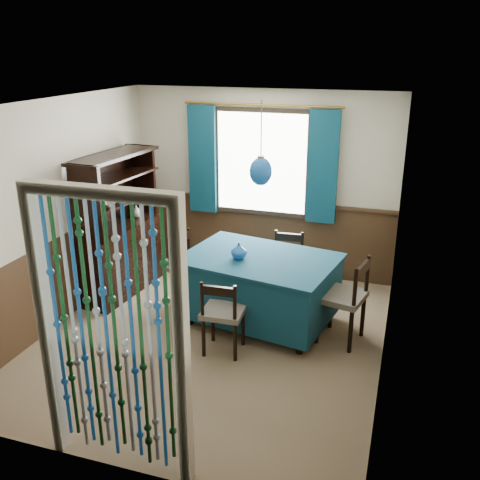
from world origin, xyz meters
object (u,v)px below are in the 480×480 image
(vase_table, at_px, (239,251))
(bowl_shelf, at_px, (108,204))
(chair_right, at_px, (345,298))
(dining_table, at_px, (259,285))
(chair_far, at_px, (287,264))
(chair_near, at_px, (223,313))
(chair_left, at_px, (190,267))
(pendant_lamp, at_px, (261,171))
(vase_sideboard, at_px, (136,210))
(sideboard, at_px, (120,245))

(vase_table, bearing_deg, bowl_shelf, 176.60)
(chair_right, bearing_deg, dining_table, 95.56)
(chair_right, height_order, bowl_shelf, bowl_shelf)
(dining_table, bearing_deg, chair_far, 88.62)
(dining_table, height_order, vase_table, vase_table)
(dining_table, xyz_separation_m, chair_near, (-0.18, -0.74, -0.01))
(vase_table, bearing_deg, chair_far, 66.61)
(chair_left, relative_size, chair_right, 0.95)
(pendant_lamp, distance_m, vase_sideboard, 2.14)
(chair_right, distance_m, sideboard, 2.94)
(chair_left, xyz_separation_m, vase_sideboard, (-0.95, 0.48, 0.50))
(chair_left, relative_size, pendant_lamp, 1.03)
(chair_near, relative_size, chair_far, 1.01)
(bowl_shelf, distance_m, vase_sideboard, 0.71)
(chair_far, bearing_deg, sideboard, 7.94)
(chair_left, height_order, chair_right, chair_right)
(chair_left, distance_m, pendant_lamp, 1.60)
(chair_left, relative_size, bowl_shelf, 4.88)
(chair_far, relative_size, chair_right, 0.87)
(bowl_shelf, bearing_deg, vase_sideboard, 90.00)
(sideboard, xyz_separation_m, vase_table, (1.72, -0.39, 0.27))
(dining_table, xyz_separation_m, sideboard, (-1.93, 0.30, 0.16))
(vase_table, height_order, bowl_shelf, bowl_shelf)
(chair_left, bearing_deg, vase_table, 83.72)
(chair_left, xyz_separation_m, pendant_lamp, (0.92, -0.19, 1.29))
(chair_near, distance_m, pendant_lamp, 1.53)
(chair_right, xyz_separation_m, vase_sideboard, (-2.84, 0.79, 0.47))
(chair_near, distance_m, chair_left, 1.19)
(dining_table, relative_size, chair_far, 2.20)
(vase_table, distance_m, vase_sideboard, 1.83)
(chair_right, height_order, pendant_lamp, pendant_lamp)
(vase_table, xyz_separation_m, vase_sideboard, (-1.66, 0.76, 0.09))
(chair_far, distance_m, sideboard, 2.13)
(dining_table, bearing_deg, pendant_lamp, -124.93)
(dining_table, relative_size, chair_near, 2.19)
(chair_right, xyz_separation_m, bowl_shelf, (-2.84, 0.12, 0.74))
(vase_table, bearing_deg, chair_left, 158.33)
(pendant_lamp, height_order, vase_sideboard, pendant_lamp)
(sideboard, distance_m, bowl_shelf, 0.70)
(chair_far, distance_m, bowl_shelf, 2.29)
(chair_right, bearing_deg, vase_table, 101.43)
(bowl_shelf, bearing_deg, sideboard, 101.63)
(dining_table, distance_m, chair_left, 0.94)
(chair_left, bearing_deg, chair_far, 132.23)
(vase_table, xyz_separation_m, bowl_shelf, (-1.66, 0.10, 0.36))
(chair_near, bearing_deg, vase_sideboard, 137.25)
(chair_far, height_order, vase_table, vase_table)
(chair_far, xyz_separation_m, chair_right, (0.83, -0.85, 0.06))
(dining_table, height_order, vase_sideboard, vase_sideboard)
(chair_far, relative_size, sideboard, 0.47)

